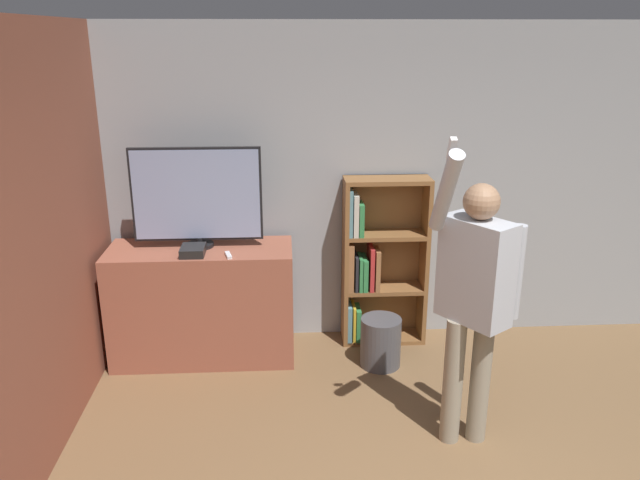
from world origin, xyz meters
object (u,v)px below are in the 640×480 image
(television, at_px, (197,197))
(person, at_px, (474,291))
(game_console, at_px, (193,251))
(waste_bin, at_px, (381,342))
(bookshelf, at_px, (376,263))

(television, xyz_separation_m, person, (1.85, -1.30, -0.30))
(game_console, xyz_separation_m, waste_bin, (1.48, -0.10, -0.78))
(bookshelf, distance_m, waste_bin, 0.69)
(television, distance_m, game_console, 0.43)
(game_console, bearing_deg, waste_bin, -3.93)
(game_console, distance_m, bookshelf, 1.56)
(bookshelf, relative_size, person, 0.71)
(person, bearing_deg, waste_bin, 166.61)
(television, distance_m, bookshelf, 1.61)
(television, height_order, bookshelf, television)
(bookshelf, distance_m, person, 1.57)
(person, bearing_deg, game_console, -155.77)
(game_console, xyz_separation_m, bookshelf, (1.49, 0.36, -0.27))
(television, bearing_deg, bookshelf, 6.70)
(game_console, relative_size, waste_bin, 0.56)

